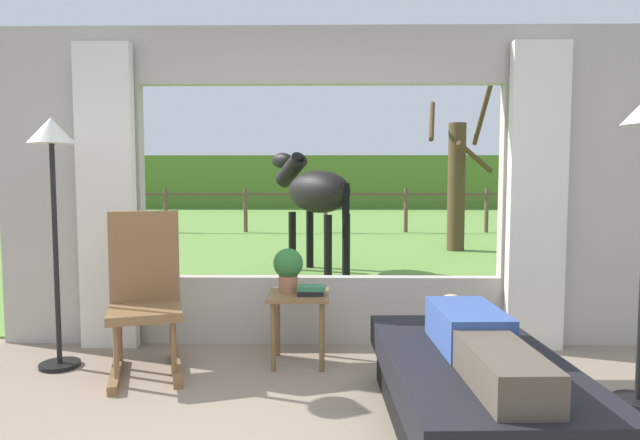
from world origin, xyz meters
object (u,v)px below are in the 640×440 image
(book_stack, at_px, (311,290))
(floor_lamp_left, at_px, (52,167))
(reclining_person, at_px, (477,339))
(potted_plant, at_px, (288,267))
(recliner_sofa, at_px, (473,393))
(horse, at_px, (315,193))
(rocking_chair, at_px, (145,294))
(side_table, at_px, (299,306))
(pasture_tree, at_px, (457,181))

(book_stack, xyz_separation_m, floor_lamp_left, (-1.81, -0.04, 0.88))
(reclining_person, xyz_separation_m, potted_plant, (-1.06, 1.19, 0.18))
(potted_plant, bearing_deg, recliner_sofa, -46.87)
(horse, bearing_deg, book_stack, -127.41)
(book_stack, bearing_deg, floor_lamp_left, -178.61)
(rocking_chair, distance_m, horse, 4.16)
(rocking_chair, height_order, horse, horse)
(rocking_chair, bearing_deg, floor_lamp_left, 158.27)
(reclining_person, height_order, side_table, reclining_person)
(rocking_chair, relative_size, pasture_tree, 0.36)
(side_table, distance_m, book_stack, 0.17)
(book_stack, distance_m, horse, 3.93)
(rocking_chair, bearing_deg, reclining_person, -43.05)
(reclining_person, relative_size, floor_lamp_left, 0.81)
(recliner_sofa, distance_m, floor_lamp_left, 3.12)
(potted_plant, bearing_deg, reclining_person, -48.10)
(floor_lamp_left, bearing_deg, side_table, 3.41)
(reclining_person, xyz_separation_m, pasture_tree, (1.62, 7.30, 0.79))
(potted_plant, distance_m, horse, 3.79)
(recliner_sofa, relative_size, side_table, 3.33)
(potted_plant, bearing_deg, side_table, -36.87)
(pasture_tree, bearing_deg, side_table, -112.85)
(rocking_chair, xyz_separation_m, horse, (1.10, 3.97, 0.61))
(rocking_chair, height_order, potted_plant, rocking_chair)
(reclining_person, bearing_deg, horse, 98.88)
(reclining_person, distance_m, horse, 5.08)
(side_table, height_order, horse, horse)
(reclining_person, xyz_separation_m, side_table, (-0.98, 1.13, -0.10))
(potted_plant, xyz_separation_m, pasture_tree, (2.68, 6.11, 0.61))
(recliner_sofa, distance_m, potted_plant, 1.63)
(reclining_person, bearing_deg, floor_lamp_left, 157.16)
(horse, bearing_deg, potted_plant, -129.97)
(side_table, bearing_deg, horse, 89.61)
(book_stack, xyz_separation_m, horse, (-0.06, 3.88, 0.60))
(recliner_sofa, bearing_deg, book_stack, 129.22)
(recliner_sofa, height_order, floor_lamp_left, floor_lamp_left)
(book_stack, bearing_deg, reclining_person, -50.06)
(horse, bearing_deg, side_table, -128.75)
(floor_lamp_left, bearing_deg, pasture_tree, 55.47)
(potted_plant, xyz_separation_m, horse, (0.11, 3.76, 0.45))
(potted_plant, bearing_deg, pasture_tree, 66.32)
(potted_plant, height_order, floor_lamp_left, floor_lamp_left)
(recliner_sofa, bearing_deg, pasture_tree, 75.34)
(recliner_sofa, relative_size, horse, 1.00)
(book_stack, bearing_deg, rocking_chair, -175.58)
(recliner_sofa, xyz_separation_m, book_stack, (-0.89, 1.02, 0.34))
(side_table, distance_m, potted_plant, 0.29)
(side_table, relative_size, potted_plant, 1.63)
(side_table, relative_size, horse, 0.30)
(rocking_chair, distance_m, potted_plant, 1.03)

